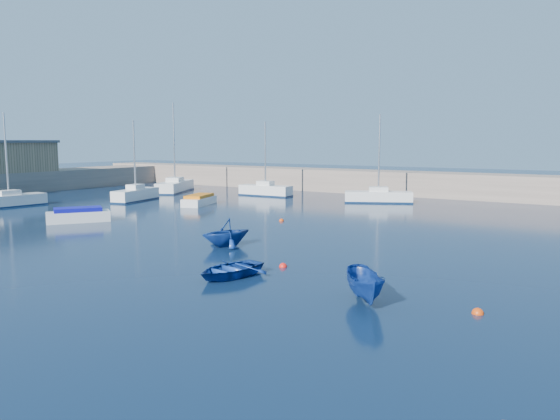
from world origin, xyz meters
The scene contains 16 objects.
ground centered at (0.00, 0.00, 0.00)m, with size 220.00×220.00×0.00m, color #0C1D36.
back_wall centered at (0.00, 46.00, 1.30)m, with size 96.00×4.50×2.60m, color gray.
brick_shed_a centered at (-42.00, 24.00, 4.10)m, with size 6.00×8.00×3.40m, color #927755.
sailboat_2 centered at (-28.56, 15.34, 0.61)m, with size 2.34×6.59×8.53m.
sailboat_3 centered at (-22.63, 25.15, 0.66)m, with size 3.00×6.21×8.06m.
sailboat_4 centered at (-26.28, 34.60, 0.68)m, with size 5.48×8.19×10.44m.
sailboat_5 centered at (-14.56, 36.50, 0.65)m, with size 6.09×1.96×8.08m.
sailboat_6 centered at (-1.52, 37.04, 0.61)m, with size 6.61×4.53×8.56m.
motorboat_1 centered at (-15.25, 12.79, 0.51)m, with size 3.76×4.59×1.09m.
motorboat_2 centered at (-14.95, 26.00, 0.47)m, with size 3.16×5.13×1.00m.
dinghy_center centered at (4.53, 5.83, 0.35)m, with size 2.43×3.40×0.70m, color navy.
dinghy_left centered at (-0.11, 11.41, 0.80)m, with size 2.61×3.02×1.59m, color navy.
dinghy_right centered at (11.15, 5.62, 0.62)m, with size 1.20×3.19×1.23m, color navy.
buoy_1 centered at (5.46, 8.79, 0.00)m, with size 0.40×0.40×0.40m, color red.
buoy_2 centered at (15.04, 6.48, 0.00)m, with size 0.43×0.43×0.43m, color #CF3C0A.
buoy_3 centered at (-2.79, 21.47, 0.00)m, with size 0.38×0.38×0.38m, color #CF3C0A.
Camera 1 is at (19.27, -12.83, 6.02)m, focal length 35.00 mm.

